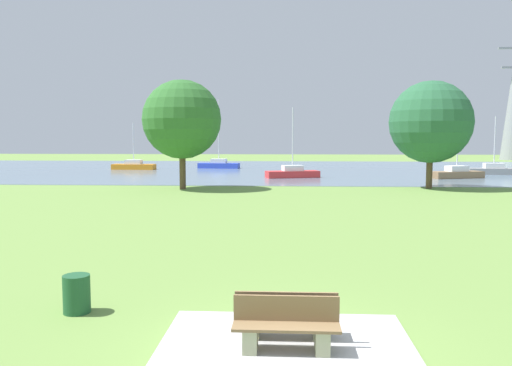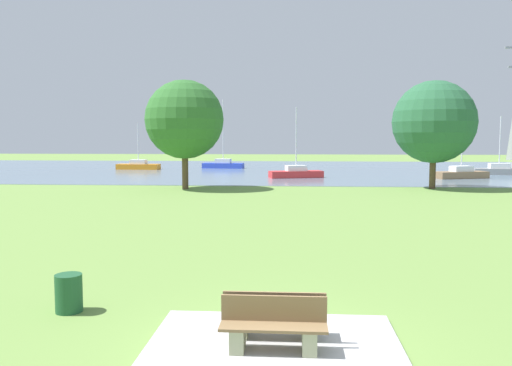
{
  "view_description": "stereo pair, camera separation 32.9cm",
  "coord_description": "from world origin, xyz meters",
  "px_view_note": "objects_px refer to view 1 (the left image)",
  "views": [
    {
      "loc": [
        -0.02,
        -8.75,
        3.68
      ],
      "look_at": [
        -1.4,
        15.34,
        1.54
      ],
      "focal_mm": 36.52,
      "sensor_mm": 36.0,
      "label": 1
    },
    {
      "loc": [
        0.31,
        -8.73,
        3.68
      ],
      "look_at": [
        -1.4,
        15.34,
        1.54
      ],
      "focal_mm": 36.52,
      "sensor_mm": 36.0,
      "label": 2
    }
  ],
  "objects_px": {
    "tree_west_near": "(182,120)",
    "tree_west_far": "(431,122)",
    "bench_facing_water": "(286,318)",
    "sailboat_brown": "(457,173)",
    "sailboat_red": "(292,173)",
    "litter_bin": "(77,294)",
    "sailboat_gray": "(494,170)",
    "bench_facing_inland": "(286,329)",
    "sailboat_orange": "(134,166)",
    "sailboat_blue": "(219,164)"
  },
  "relations": [
    {
      "from": "bench_facing_water",
      "to": "sailboat_gray",
      "type": "distance_m",
      "value": 47.67
    },
    {
      "from": "bench_facing_inland",
      "to": "tree_west_far",
      "type": "xyz_separation_m",
      "value": [
        10.23,
        29.26,
        4.26
      ]
    },
    {
      "from": "bench_facing_inland",
      "to": "sailboat_orange",
      "type": "bearing_deg",
      "value": 109.21
    },
    {
      "from": "bench_facing_water",
      "to": "sailboat_orange",
      "type": "bearing_deg",
      "value": 109.4
    },
    {
      "from": "sailboat_blue",
      "to": "tree_west_far",
      "type": "height_order",
      "value": "sailboat_blue"
    },
    {
      "from": "bench_facing_inland",
      "to": "tree_west_near",
      "type": "bearing_deg",
      "value": 104.71
    },
    {
      "from": "sailboat_gray",
      "to": "tree_west_near",
      "type": "height_order",
      "value": "tree_west_near"
    },
    {
      "from": "litter_bin",
      "to": "tree_west_far",
      "type": "height_order",
      "value": "tree_west_far"
    },
    {
      "from": "sailboat_gray",
      "to": "tree_west_far",
      "type": "bearing_deg",
      "value": -125.09
    },
    {
      "from": "litter_bin",
      "to": "sailboat_brown",
      "type": "bearing_deg",
      "value": 61.98
    },
    {
      "from": "bench_facing_water",
      "to": "sailboat_blue",
      "type": "height_order",
      "value": "sailboat_blue"
    },
    {
      "from": "sailboat_red",
      "to": "tree_west_far",
      "type": "height_order",
      "value": "tree_west_far"
    },
    {
      "from": "sailboat_red",
      "to": "tree_west_far",
      "type": "relative_size",
      "value": 0.82
    },
    {
      "from": "bench_facing_inland",
      "to": "litter_bin",
      "type": "bearing_deg",
      "value": 156.27
    },
    {
      "from": "bench_facing_water",
      "to": "sailboat_red",
      "type": "relative_size",
      "value": 0.29
    },
    {
      "from": "bench_facing_water",
      "to": "sailboat_orange",
      "type": "distance_m",
      "value": 51.73
    },
    {
      "from": "sailboat_red",
      "to": "sailboat_blue",
      "type": "bearing_deg",
      "value": 121.72
    },
    {
      "from": "bench_facing_water",
      "to": "sailboat_red",
      "type": "xyz_separation_m",
      "value": [
        0.59,
        38.0,
        -0.01
      ]
    },
    {
      "from": "sailboat_gray",
      "to": "tree_west_near",
      "type": "distance_m",
      "value": 32.17
    },
    {
      "from": "bench_facing_inland",
      "to": "tree_west_near",
      "type": "height_order",
      "value": "tree_west_near"
    },
    {
      "from": "bench_facing_inland",
      "to": "tree_west_near",
      "type": "relative_size",
      "value": 0.23
    },
    {
      "from": "bench_facing_water",
      "to": "litter_bin",
      "type": "relative_size",
      "value": 2.25
    },
    {
      "from": "litter_bin",
      "to": "sailboat_blue",
      "type": "height_order",
      "value": "sailboat_blue"
    },
    {
      "from": "sailboat_blue",
      "to": "sailboat_orange",
      "type": "bearing_deg",
      "value": -162.55
    },
    {
      "from": "tree_west_far",
      "to": "sailboat_brown",
      "type": "bearing_deg",
      "value": 62.3
    },
    {
      "from": "bench_facing_water",
      "to": "sailboat_orange",
      "type": "height_order",
      "value": "sailboat_orange"
    },
    {
      "from": "sailboat_gray",
      "to": "tree_west_far",
      "type": "distance_m",
      "value": 18.1
    },
    {
      "from": "bench_facing_inland",
      "to": "sailboat_brown",
      "type": "distance_m",
      "value": 41.63
    },
    {
      "from": "sailboat_orange",
      "to": "sailboat_brown",
      "type": "distance_m",
      "value": 34.09
    },
    {
      "from": "sailboat_red",
      "to": "sailboat_orange",
      "type": "relative_size",
      "value": 1.2
    },
    {
      "from": "litter_bin",
      "to": "sailboat_brown",
      "type": "distance_m",
      "value": 41.71
    },
    {
      "from": "bench_facing_water",
      "to": "sailboat_gray",
      "type": "relative_size",
      "value": 0.32
    },
    {
      "from": "bench_facing_inland",
      "to": "sailboat_gray",
      "type": "xyz_separation_m",
      "value": [
        20.34,
        43.65,
        -0.02
      ]
    },
    {
      "from": "bench_facing_water",
      "to": "bench_facing_inland",
      "type": "distance_m",
      "value": 0.54
    },
    {
      "from": "tree_west_near",
      "to": "tree_west_far",
      "type": "relative_size",
      "value": 1.0
    },
    {
      "from": "bench_facing_inland",
      "to": "tree_west_far",
      "type": "distance_m",
      "value": 31.29
    },
    {
      "from": "sailboat_red",
      "to": "tree_west_near",
      "type": "relative_size",
      "value": 0.82
    },
    {
      "from": "litter_bin",
      "to": "sailboat_red",
      "type": "height_order",
      "value": "sailboat_red"
    },
    {
      "from": "litter_bin",
      "to": "sailboat_gray",
      "type": "distance_m",
      "value": 48.5
    },
    {
      "from": "sailboat_red",
      "to": "sailboat_gray",
      "type": "height_order",
      "value": "sailboat_red"
    },
    {
      "from": "bench_facing_water",
      "to": "sailboat_brown",
      "type": "xyz_separation_m",
      "value": [
        15.21,
        38.21,
        0.0
      ]
    },
    {
      "from": "bench_facing_water",
      "to": "tree_west_near",
      "type": "bearing_deg",
      "value": 104.99
    },
    {
      "from": "sailboat_red",
      "to": "bench_facing_inland",
      "type": "bearing_deg",
      "value": -90.88
    },
    {
      "from": "bench_facing_inland",
      "to": "sailboat_brown",
      "type": "height_order",
      "value": "sailboat_brown"
    },
    {
      "from": "sailboat_red",
      "to": "sailboat_gray",
      "type": "distance_m",
      "value": 20.4
    },
    {
      "from": "bench_facing_inland",
      "to": "sailboat_red",
      "type": "relative_size",
      "value": 0.29
    },
    {
      "from": "sailboat_orange",
      "to": "sailboat_brown",
      "type": "height_order",
      "value": "sailboat_brown"
    },
    {
      "from": "litter_bin",
      "to": "sailboat_gray",
      "type": "height_order",
      "value": "sailboat_gray"
    },
    {
      "from": "bench_facing_water",
      "to": "litter_bin",
      "type": "xyz_separation_m",
      "value": [
        -4.38,
        1.39,
        -0.07
      ]
    },
    {
      "from": "bench_facing_water",
      "to": "tree_west_near",
      "type": "relative_size",
      "value": 0.23
    }
  ]
}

